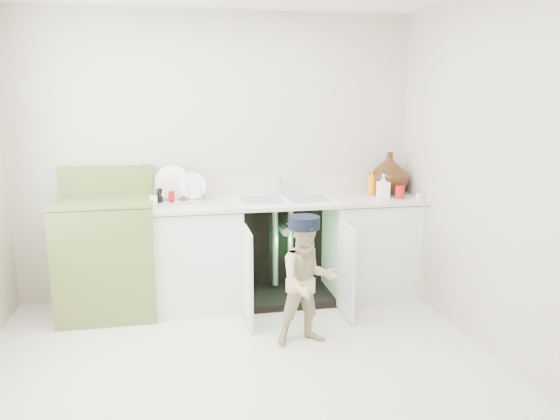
# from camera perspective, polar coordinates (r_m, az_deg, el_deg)

# --- Properties ---
(ground) EXTENTS (3.50, 3.50, 0.00)m
(ground) POSITION_cam_1_polar(r_m,az_deg,el_deg) (3.80, -4.11, -16.19)
(ground) COLOR beige
(ground) RESTS_ON ground
(room_shell) EXTENTS (6.00, 5.50, 1.26)m
(room_shell) POSITION_cam_1_polar(r_m,az_deg,el_deg) (3.40, -4.42, 2.77)
(room_shell) COLOR beige
(room_shell) RESTS_ON ground
(counter_run) EXTENTS (2.44, 1.02, 1.28)m
(counter_run) POSITION_cam_1_polar(r_m,az_deg,el_deg) (4.83, 1.06, -3.75)
(counter_run) COLOR white
(counter_run) RESTS_ON ground
(avocado_stove) EXTENTS (0.77, 0.65, 1.20)m
(avocado_stove) POSITION_cam_1_polar(r_m,az_deg,el_deg) (4.73, -17.59, -4.54)
(avocado_stove) COLOR olive
(avocado_stove) RESTS_ON ground
(repair_worker) EXTENTS (0.49, 0.76, 0.95)m
(repair_worker) POSITION_cam_1_polar(r_m,az_deg,el_deg) (3.97, 2.91, -7.34)
(repair_worker) COLOR beige
(repair_worker) RESTS_ON ground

